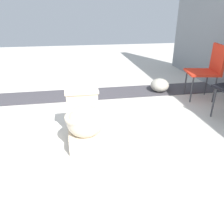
% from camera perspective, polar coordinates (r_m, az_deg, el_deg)
% --- Properties ---
extents(ground_plane, '(14.00, 14.00, 0.00)m').
position_cam_1_polar(ground_plane, '(2.59, -11.53, -5.20)').
color(ground_plane, beige).
extents(gravel_strip, '(0.56, 8.00, 0.01)m').
position_cam_1_polar(gravel_strip, '(3.71, -3.65, 4.84)').
color(gravel_strip, '#423F44').
rests_on(gravel_strip, ground).
extents(toilet, '(0.64, 0.39, 0.52)m').
position_cam_1_polar(toilet, '(2.32, -7.29, -2.36)').
color(toilet, beige).
rests_on(toilet, ground).
extents(folding_chair_left, '(0.52, 0.52, 0.83)m').
position_cam_1_polar(folding_chair_left, '(3.68, 24.10, 10.79)').
color(folding_chair_left, red).
rests_on(folding_chair_left, ground).
extents(boulder_near, '(0.45, 0.41, 0.22)m').
position_cam_1_polar(boulder_near, '(3.89, 12.35, 6.88)').
color(boulder_near, '#ADA899').
rests_on(boulder_near, ground).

